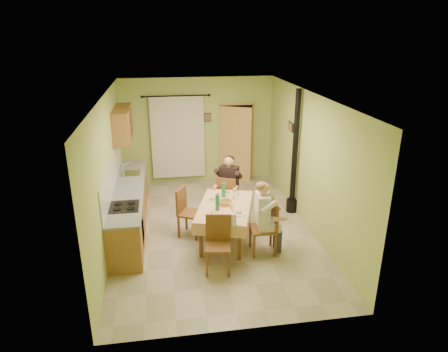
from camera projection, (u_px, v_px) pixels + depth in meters
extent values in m
cube|color=tan|center=(213.00, 229.00, 8.39)|extent=(4.00, 6.00, 0.01)
cube|color=#B3C866|center=(198.00, 130.00, 10.68)|extent=(4.00, 0.04, 2.80)
cube|color=#B3C866|center=(242.00, 242.00, 5.13)|extent=(4.00, 0.04, 2.80)
cube|color=#B3C866|center=(109.00, 172.00, 7.61)|extent=(0.04, 6.00, 2.80)
cube|color=#B3C866|center=(309.00, 162.00, 8.19)|extent=(0.04, 6.00, 2.80)
cube|color=white|center=(212.00, 96.00, 7.41)|extent=(4.00, 6.00, 0.04)
cube|color=#91602D|center=(130.00, 208.00, 8.36)|extent=(0.60, 3.60, 0.88)
cube|color=gray|center=(128.00, 187.00, 8.20)|extent=(0.64, 3.64, 0.04)
cube|color=white|center=(112.00, 173.00, 8.04)|extent=(0.02, 3.60, 0.66)
cube|color=silver|center=(131.00, 174.00, 8.94)|extent=(0.42, 0.42, 0.03)
cube|color=black|center=(124.00, 207.00, 7.27)|extent=(0.52, 0.56, 0.02)
cube|color=black|center=(143.00, 229.00, 7.47)|extent=(0.01, 0.55, 0.55)
cube|color=#91602D|center=(123.00, 123.00, 9.02)|extent=(0.35, 1.40, 0.70)
cylinder|color=black|center=(176.00, 96.00, 10.16)|extent=(1.70, 0.04, 0.04)
cube|color=silver|center=(178.00, 138.00, 10.56)|extent=(1.40, 0.06, 2.20)
cube|color=black|center=(236.00, 142.00, 10.95)|extent=(0.84, 0.03, 2.06)
cube|color=tan|center=(220.00, 143.00, 10.87)|extent=(0.06, 0.06, 2.12)
cube|color=tan|center=(253.00, 142.00, 11.00)|extent=(0.06, 0.06, 2.12)
cube|color=tan|center=(237.00, 104.00, 10.56)|extent=(0.96, 0.06, 0.06)
cube|color=tan|center=(236.00, 145.00, 10.77)|extent=(0.76, 0.39, 2.04)
cube|color=#EEAF7B|center=(225.00, 206.00, 7.71)|extent=(1.38, 1.82, 0.04)
cube|color=#EEAF7B|center=(219.00, 231.00, 7.00)|extent=(0.93, 0.29, 0.22)
cube|color=#EEAF7B|center=(230.00, 195.00, 8.50)|extent=(0.93, 0.29, 0.22)
cube|color=#EEAF7B|center=(200.00, 210.00, 7.81)|extent=(0.47, 1.55, 0.22)
cube|color=#EEAF7B|center=(250.00, 213.00, 7.69)|extent=(0.47, 1.55, 0.22)
cylinder|color=white|center=(227.00, 192.00, 8.29)|extent=(0.25, 0.25, 0.02)
ellipsoid|color=#CC7233|center=(227.00, 191.00, 8.29)|extent=(0.12, 0.12, 0.05)
cylinder|color=white|center=(220.00, 220.00, 7.12)|extent=(0.25, 0.25, 0.02)
ellipsoid|color=#CC7233|center=(220.00, 219.00, 7.11)|extent=(0.12, 0.12, 0.05)
cylinder|color=white|center=(239.00, 213.00, 7.35)|extent=(0.25, 0.25, 0.02)
ellipsoid|color=#CC7233|center=(239.00, 212.00, 7.35)|extent=(0.12, 0.12, 0.05)
cylinder|color=white|center=(212.00, 200.00, 7.93)|extent=(0.25, 0.25, 0.02)
ellipsoid|color=#CC7233|center=(212.00, 199.00, 7.92)|extent=(0.12, 0.12, 0.05)
cylinder|color=orange|center=(225.00, 203.00, 7.74)|extent=(0.26, 0.26, 0.08)
cylinder|color=white|center=(221.00, 218.00, 7.19)|extent=(0.28, 0.28, 0.02)
cube|color=tan|center=(221.00, 217.00, 7.18)|extent=(0.07, 0.06, 0.03)
cube|color=tan|center=(221.00, 215.00, 7.23)|extent=(0.04, 0.06, 0.03)
cube|color=tan|center=(224.00, 217.00, 7.18)|extent=(0.07, 0.07, 0.03)
cube|color=tan|center=(224.00, 216.00, 7.20)|extent=(0.06, 0.07, 0.03)
cube|color=tan|center=(219.00, 216.00, 7.20)|extent=(0.07, 0.06, 0.03)
cube|color=tan|center=(221.00, 217.00, 7.19)|extent=(0.07, 0.07, 0.03)
cube|color=tan|center=(221.00, 216.00, 7.19)|extent=(0.06, 0.04, 0.03)
cylinder|color=silver|center=(232.00, 206.00, 7.55)|extent=(0.07, 0.07, 0.10)
cylinder|color=silver|center=(234.00, 197.00, 7.97)|extent=(0.07, 0.07, 0.10)
cylinder|color=white|center=(233.00, 219.00, 6.89)|extent=(0.11, 0.11, 0.22)
cylinder|color=silver|center=(233.00, 218.00, 6.88)|extent=(0.02, 0.02, 0.30)
cube|color=brown|center=(228.00, 197.00, 8.80)|extent=(0.57, 0.57, 0.04)
cube|color=brown|center=(226.00, 189.00, 8.54)|extent=(0.40, 0.23, 0.49)
cube|color=brown|center=(218.00, 246.00, 6.81)|extent=(0.49, 0.49, 0.04)
cube|color=brown|center=(218.00, 227.00, 6.90)|extent=(0.43, 0.11, 0.49)
cube|color=brown|center=(263.00, 229.00, 7.40)|extent=(0.48, 0.48, 0.04)
cube|color=brown|center=(275.00, 215.00, 7.32)|extent=(0.06, 0.46, 0.52)
cube|color=brown|center=(191.00, 213.00, 8.02)|extent=(0.59, 0.59, 0.04)
cube|color=brown|center=(181.00, 200.00, 7.99)|extent=(0.24, 0.41, 0.50)
cube|color=black|center=(227.00, 195.00, 8.69)|extent=(0.50, 0.52, 0.16)
cube|color=black|center=(229.00, 178.00, 8.68)|extent=(0.46, 0.38, 0.54)
sphere|color=tan|center=(229.00, 161.00, 8.54)|extent=(0.21, 0.21, 0.21)
ellipsoid|color=black|center=(229.00, 159.00, 8.56)|extent=(0.21, 0.21, 0.16)
cube|color=silver|center=(269.00, 225.00, 7.38)|extent=(0.42, 0.38, 0.16)
cube|color=silver|center=(262.00, 208.00, 7.24)|extent=(0.24, 0.41, 0.54)
sphere|color=tan|center=(264.00, 188.00, 7.11)|extent=(0.21, 0.21, 0.21)
ellipsoid|color=olive|center=(261.00, 186.00, 7.09)|extent=(0.21, 0.21, 0.16)
cylinder|color=black|center=(295.00, 153.00, 8.73)|extent=(0.12, 0.12, 2.80)
cylinder|color=black|center=(291.00, 205.00, 9.17)|extent=(0.24, 0.24, 0.30)
cube|color=black|center=(207.00, 117.00, 10.57)|extent=(0.19, 0.03, 0.23)
cube|color=brown|center=(291.00, 127.00, 9.14)|extent=(0.03, 0.31, 0.21)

